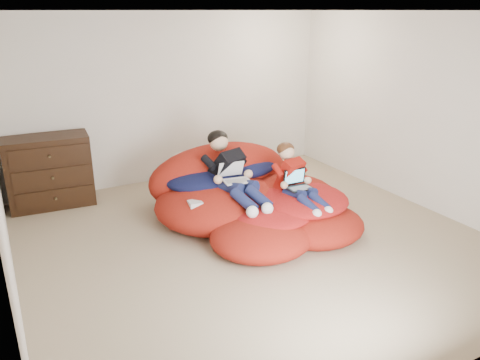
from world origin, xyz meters
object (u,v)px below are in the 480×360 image
object	(u,v)px
beanbag_pile	(249,198)
laptop_black	(297,183)
dresser	(50,171)
laptop_white	(234,176)
older_boy	(230,169)
younger_boy	(295,176)

from	to	relation	value
beanbag_pile	laptop_black	size ratio (longest dim) A/B	7.83
dresser	laptop_black	world-z (taller)	dresser
laptop_white	older_boy	bearing A→B (deg)	90.00
older_boy	beanbag_pile	bearing A→B (deg)	-8.69
beanbag_pile	older_boy	distance (m)	0.49
dresser	laptop_white	bearing A→B (deg)	-42.10
laptop_black	younger_boy	bearing A→B (deg)	90.00
beanbag_pile	older_boy	bearing A→B (deg)	171.31
beanbag_pile	older_boy	xyz separation A→B (m)	(-0.24, 0.04, 0.42)
laptop_white	laptop_black	world-z (taller)	laptop_white
dresser	older_boy	xyz separation A→B (m)	(1.89, -1.60, 0.21)
older_boy	laptop_black	size ratio (longest dim) A/B	4.09
dresser	laptop_black	size ratio (longest dim) A/B	3.61
dresser	older_boy	bearing A→B (deg)	-40.30
beanbag_pile	younger_boy	size ratio (longest dim) A/B	2.54
beanbag_pile	younger_boy	world-z (taller)	younger_boy
beanbag_pile	dresser	bearing A→B (deg)	142.43
beanbag_pile	younger_boy	xyz separation A→B (m)	(0.40, -0.42, 0.35)
older_boy	younger_boy	size ratio (longest dim) A/B	1.33
younger_boy	dresser	bearing A→B (deg)	140.83
younger_boy	laptop_white	world-z (taller)	younger_boy
dresser	laptop_black	distance (m)	3.30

